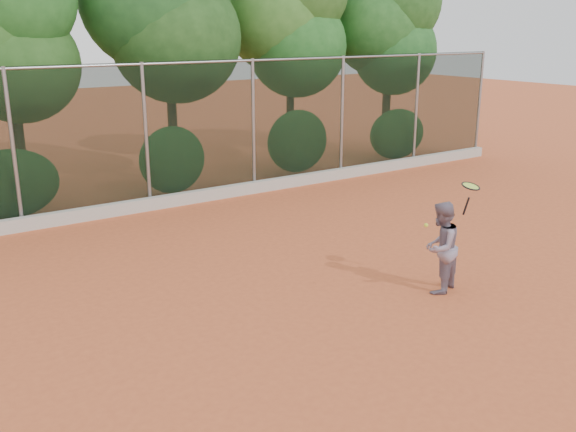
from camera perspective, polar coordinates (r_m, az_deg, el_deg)
ground at (r=10.36m, az=3.16°, el=-7.95°), size 80.00×80.00×0.00m
concrete_curb at (r=15.95m, az=-11.90°, el=1.11°), size 24.00×0.20×0.30m
tennis_player at (r=10.91m, az=13.40°, el=-2.73°), size 0.91×0.82×1.55m
chainlink_fence at (r=15.76m, az=-12.53°, el=7.25°), size 24.09×0.09×3.50m
foliage_backdrop at (r=17.25m, az=-17.42°, el=16.17°), size 23.70×3.63×7.55m
tennis_racket at (r=10.87m, az=15.89°, el=2.37°), size 0.36×0.36×0.56m
tennis_ball_in_flight at (r=9.87m, az=12.18°, el=-0.81°), size 0.06×0.06×0.06m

